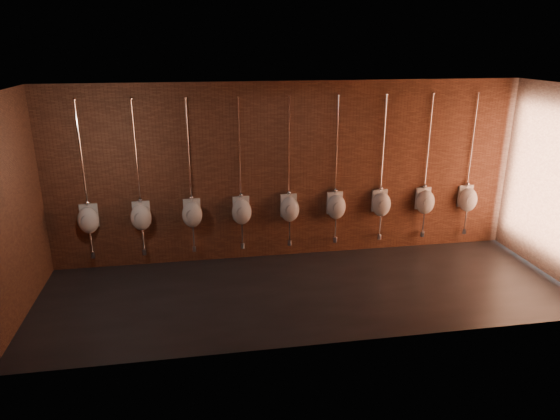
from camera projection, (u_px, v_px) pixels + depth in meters
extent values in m
plane|color=black|center=(307.00, 291.00, 8.07)|extent=(8.50, 8.50, 0.00)
cube|color=black|center=(311.00, 88.00, 7.05)|extent=(8.50, 3.00, 0.04)
cube|color=brown|center=(291.00, 172.00, 8.96)|extent=(8.50, 0.04, 3.20)
cube|color=brown|center=(336.00, 232.00, 6.16)|extent=(8.50, 0.04, 3.20)
cube|color=brown|center=(9.00, 211.00, 6.89)|extent=(0.04, 3.00, 3.20)
cube|color=brown|center=(560.00, 184.00, 8.23)|extent=(0.04, 3.00, 3.20)
ellipsoid|color=white|center=(88.00, 220.00, 8.49)|extent=(0.38, 0.34, 0.47)
cube|color=white|center=(89.00, 215.00, 8.58)|extent=(0.30, 0.07, 0.42)
cylinder|color=#A1A1A1|center=(87.00, 221.00, 8.37)|extent=(0.21, 0.04, 0.21)
cylinder|color=silver|center=(81.00, 154.00, 8.22)|extent=(0.02, 0.02, 1.77)
sphere|color=silver|center=(87.00, 203.00, 8.48)|extent=(0.08, 0.08, 0.08)
cylinder|color=silver|center=(74.00, 100.00, 7.93)|extent=(0.06, 0.06, 0.01)
cylinder|color=silver|center=(91.00, 241.00, 8.61)|extent=(0.03, 0.03, 0.41)
cylinder|color=silver|center=(93.00, 255.00, 8.69)|extent=(0.08, 0.08, 0.11)
cylinder|color=silver|center=(94.00, 253.00, 8.77)|extent=(0.03, 0.15, 0.03)
ellipsoid|color=white|center=(141.00, 217.00, 8.63)|extent=(0.38, 0.34, 0.47)
cube|color=white|center=(141.00, 213.00, 8.72)|extent=(0.30, 0.07, 0.42)
cylinder|color=#A1A1A1|center=(140.00, 218.00, 8.51)|extent=(0.21, 0.04, 0.21)
cylinder|color=silver|center=(136.00, 153.00, 8.36)|extent=(0.02, 0.02, 1.77)
sphere|color=silver|center=(140.00, 200.00, 8.61)|extent=(0.08, 0.08, 0.08)
cylinder|color=silver|center=(131.00, 99.00, 8.07)|extent=(0.06, 0.06, 0.01)
cylinder|color=silver|center=(143.00, 238.00, 8.75)|extent=(0.03, 0.03, 0.41)
cylinder|color=silver|center=(144.00, 252.00, 8.83)|extent=(0.08, 0.08, 0.11)
cylinder|color=silver|center=(145.00, 250.00, 8.90)|extent=(0.03, 0.15, 0.03)
ellipsoid|color=white|center=(192.00, 215.00, 8.76)|extent=(0.38, 0.34, 0.47)
cube|color=white|center=(192.00, 210.00, 8.86)|extent=(0.30, 0.07, 0.42)
cylinder|color=#A1A1A1|center=(192.00, 215.00, 8.65)|extent=(0.21, 0.04, 0.21)
cylinder|color=silver|center=(188.00, 151.00, 8.49)|extent=(0.02, 0.02, 1.77)
sphere|color=silver|center=(191.00, 198.00, 8.75)|extent=(0.08, 0.08, 0.08)
cylinder|color=silver|center=(185.00, 98.00, 8.21)|extent=(0.06, 0.06, 0.01)
cylinder|color=silver|center=(193.00, 235.00, 8.88)|extent=(0.03, 0.03, 0.41)
cylinder|color=silver|center=(194.00, 248.00, 8.97)|extent=(0.08, 0.08, 0.11)
cylinder|color=silver|center=(194.00, 247.00, 9.04)|extent=(0.03, 0.15, 0.03)
ellipsoid|color=white|center=(242.00, 212.00, 8.90)|extent=(0.38, 0.34, 0.47)
cube|color=white|center=(241.00, 208.00, 8.99)|extent=(0.30, 0.07, 0.42)
cylinder|color=#A1A1A1|center=(242.00, 213.00, 8.78)|extent=(0.21, 0.04, 0.21)
cylinder|color=silver|center=(240.00, 149.00, 8.63)|extent=(0.02, 0.02, 1.77)
sphere|color=silver|center=(241.00, 195.00, 8.89)|extent=(0.08, 0.08, 0.08)
cylinder|color=silver|center=(238.00, 97.00, 8.35)|extent=(0.06, 0.06, 0.01)
cylinder|color=silver|center=(242.00, 232.00, 9.02)|extent=(0.03, 0.03, 0.41)
cylinder|color=silver|center=(243.00, 245.00, 9.11)|extent=(0.08, 0.08, 0.11)
cylinder|color=silver|center=(242.00, 244.00, 9.18)|extent=(0.03, 0.15, 0.03)
ellipsoid|color=white|center=(290.00, 209.00, 9.04)|extent=(0.38, 0.34, 0.47)
cube|color=white|center=(289.00, 205.00, 9.13)|extent=(0.30, 0.07, 0.42)
cylinder|color=#A1A1A1|center=(291.00, 210.00, 8.92)|extent=(0.21, 0.04, 0.21)
cylinder|color=silver|center=(289.00, 147.00, 8.77)|extent=(0.02, 0.02, 1.77)
sphere|color=silver|center=(289.00, 193.00, 9.02)|extent=(0.08, 0.08, 0.08)
cylinder|color=silver|center=(289.00, 96.00, 8.48)|extent=(0.06, 0.06, 0.01)
cylinder|color=silver|center=(290.00, 229.00, 9.16)|extent=(0.03, 0.03, 0.41)
cylinder|color=silver|center=(289.00, 242.00, 9.24)|extent=(0.08, 0.08, 0.11)
cylinder|color=silver|center=(289.00, 241.00, 9.32)|extent=(0.03, 0.15, 0.03)
ellipsoid|color=white|center=(336.00, 207.00, 9.18)|extent=(0.38, 0.34, 0.47)
cube|color=white|center=(335.00, 203.00, 9.27)|extent=(0.30, 0.07, 0.42)
cylinder|color=#A1A1A1|center=(338.00, 207.00, 9.06)|extent=(0.21, 0.04, 0.21)
cylinder|color=silver|center=(337.00, 146.00, 8.91)|extent=(0.02, 0.02, 1.77)
sphere|color=silver|center=(336.00, 191.00, 9.16)|extent=(0.08, 0.08, 0.08)
cylinder|color=silver|center=(339.00, 95.00, 8.62)|extent=(0.06, 0.06, 0.01)
cylinder|color=silver|center=(336.00, 226.00, 9.30)|extent=(0.03, 0.03, 0.41)
cylinder|color=silver|center=(335.00, 239.00, 9.38)|extent=(0.08, 0.08, 0.11)
cylinder|color=silver|center=(334.00, 238.00, 9.45)|extent=(0.03, 0.15, 0.03)
ellipsoid|color=white|center=(381.00, 204.00, 9.31)|extent=(0.38, 0.34, 0.47)
cube|color=white|center=(379.00, 200.00, 9.41)|extent=(0.30, 0.07, 0.42)
cylinder|color=#A1A1A1|center=(384.00, 205.00, 9.20)|extent=(0.21, 0.04, 0.21)
cylinder|color=silver|center=(384.00, 144.00, 9.04)|extent=(0.02, 0.02, 1.77)
sphere|color=silver|center=(381.00, 188.00, 9.30)|extent=(0.08, 0.08, 0.08)
cylinder|color=silver|center=(387.00, 94.00, 8.76)|extent=(0.06, 0.06, 0.01)
cylinder|color=silver|center=(380.00, 223.00, 9.43)|extent=(0.03, 0.03, 0.41)
cylinder|color=silver|center=(379.00, 236.00, 9.52)|extent=(0.08, 0.08, 0.11)
cylinder|color=silver|center=(378.00, 235.00, 9.59)|extent=(0.03, 0.15, 0.03)
ellipsoid|color=white|center=(425.00, 202.00, 9.45)|extent=(0.38, 0.34, 0.47)
cube|color=white|center=(423.00, 198.00, 9.54)|extent=(0.30, 0.07, 0.42)
cylinder|color=#A1A1A1|center=(428.00, 203.00, 9.33)|extent=(0.21, 0.04, 0.21)
cylinder|color=silver|center=(429.00, 143.00, 9.18)|extent=(0.02, 0.02, 1.77)
sphere|color=silver|center=(425.00, 186.00, 9.44)|extent=(0.08, 0.08, 0.08)
cylinder|color=silver|center=(433.00, 93.00, 8.90)|extent=(0.06, 0.06, 0.01)
cylinder|color=silver|center=(423.00, 221.00, 9.57)|extent=(0.03, 0.03, 0.41)
cylinder|color=silver|center=(422.00, 234.00, 9.66)|extent=(0.08, 0.08, 0.11)
cylinder|color=silver|center=(421.00, 232.00, 9.73)|extent=(0.03, 0.15, 0.03)
ellipsoid|color=white|center=(468.00, 200.00, 9.59)|extent=(0.38, 0.34, 0.47)
cube|color=white|center=(465.00, 196.00, 9.68)|extent=(0.30, 0.07, 0.42)
cylinder|color=#A1A1A1|center=(471.00, 200.00, 9.47)|extent=(0.21, 0.04, 0.21)
cylinder|color=silver|center=(473.00, 141.00, 9.32)|extent=(0.02, 0.02, 1.77)
sphere|color=silver|center=(467.00, 184.00, 9.57)|extent=(0.08, 0.08, 0.08)
cylinder|color=silver|center=(479.00, 93.00, 9.03)|extent=(0.06, 0.06, 0.01)
cylinder|color=silver|center=(466.00, 218.00, 9.71)|extent=(0.03, 0.03, 0.41)
cylinder|color=silver|center=(464.00, 231.00, 9.79)|extent=(0.08, 0.08, 0.11)
cylinder|color=silver|center=(462.00, 230.00, 9.87)|extent=(0.03, 0.15, 0.03)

